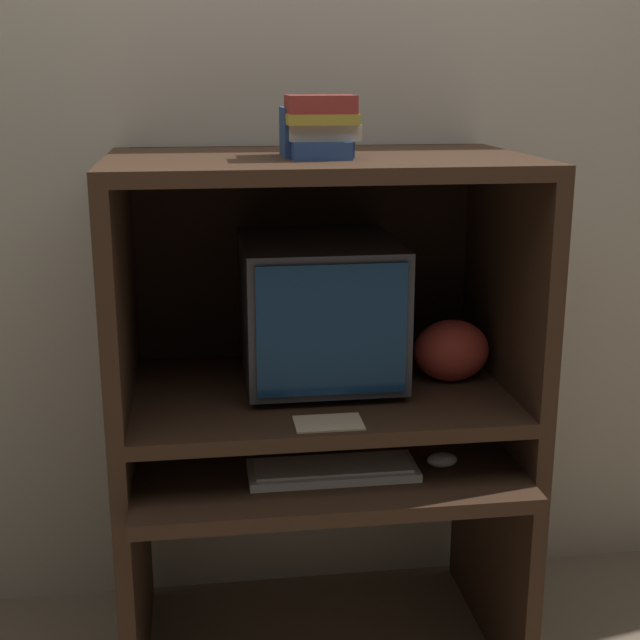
{
  "coord_description": "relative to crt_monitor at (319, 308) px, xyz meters",
  "views": [
    {
      "loc": [
        -0.3,
        -1.83,
        1.54
      ],
      "look_at": [
        0.0,
        0.32,
        0.95
      ],
      "focal_mm": 50.0,
      "sensor_mm": 36.0,
      "label": 1
    }
  ],
  "objects": [
    {
      "name": "hutch_upper",
      "position": [
        -0.01,
        -0.03,
        0.2
      ],
      "size": [
        1.02,
        0.65,
        0.59
      ],
      "color": "#382316",
      "rests_on": "desk_monitor_shelf"
    },
    {
      "name": "mouse",
      "position": [
        0.27,
        -0.26,
        -0.33
      ],
      "size": [
        0.08,
        0.05,
        0.03
      ],
      "color": "#B7B7B7",
      "rests_on": "desk_base"
    },
    {
      "name": "paper_card",
      "position": [
        -0.02,
        -0.32,
        -0.19
      ],
      "size": [
        0.16,
        0.1,
        0.0
      ],
      "color": "#CCB28C",
      "rests_on": "desk_monitor_shelf"
    },
    {
      "name": "book_stack",
      "position": [
        -0.02,
        -0.15,
        0.47
      ],
      "size": [
        0.17,
        0.13,
        0.14
      ],
      "color": "navy",
      "rests_on": "hutch_upper"
    },
    {
      "name": "wall_back",
      "position": [
        -0.01,
        0.32,
        0.34
      ],
      "size": [
        6.0,
        0.06,
        2.6
      ],
      "color": "#B2A893",
      "rests_on": "ground_plane"
    },
    {
      "name": "keyboard",
      "position": [
        -0.0,
        -0.27,
        -0.34
      ],
      "size": [
        0.41,
        0.15,
        0.03
      ],
      "color": "beige",
      "rests_on": "desk_base"
    },
    {
      "name": "desk_base",
      "position": [
        -0.01,
        -0.12,
        -0.57
      ],
      "size": [
        1.02,
        0.72,
        0.61
      ],
      "color": "#382316",
      "rests_on": "ground_plane"
    },
    {
      "name": "storage_box",
      "position": [
        -0.02,
        -0.08,
        0.45
      ],
      "size": [
        0.16,
        0.14,
        0.11
      ],
      "color": "navy",
      "rests_on": "hutch_upper"
    },
    {
      "name": "desk_monitor_shelf",
      "position": [
        -0.01,
        -0.07,
        -0.23
      ],
      "size": [
        1.02,
        0.65,
        0.15
      ],
      "color": "#382316",
      "rests_on": "desk_base"
    },
    {
      "name": "snack_bag",
      "position": [
        0.34,
        -0.06,
        -0.11
      ],
      "size": [
        0.2,
        0.15,
        0.16
      ],
      "color": "#BC382D",
      "rests_on": "desk_monitor_shelf"
    },
    {
      "name": "crt_monitor",
      "position": [
        0.0,
        0.0,
        0.0
      ],
      "size": [
        0.4,
        0.46,
        0.37
      ],
      "color": "#333338",
      "rests_on": "desk_monitor_shelf"
    }
  ]
}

